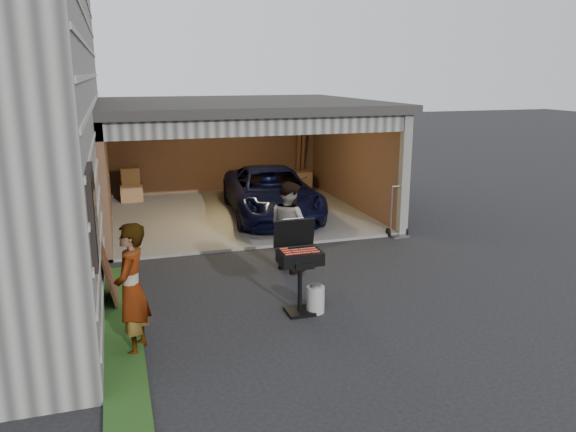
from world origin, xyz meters
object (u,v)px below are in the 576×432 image
object	(u,v)px
man	(289,226)
hand_truck	(398,227)
woman	(132,290)
propane_tank	(315,299)
plywood_panel	(109,276)
bbq_grill	(299,260)
minivan	(271,195)

from	to	relation	value
man	hand_truck	world-z (taller)	man
woman	propane_tank	bearing A→B (deg)	118.65
plywood_panel	hand_truck	bearing A→B (deg)	18.13
woman	propane_tank	world-z (taller)	woman
woman	propane_tank	xyz separation A→B (m)	(2.69, 0.49, -0.67)
bbq_grill	hand_truck	distance (m)	4.76
minivan	hand_truck	world-z (taller)	minivan
woman	bbq_grill	xyz separation A→B (m)	(2.45, 0.57, -0.03)
minivan	plywood_panel	bearing A→B (deg)	-126.46
bbq_grill	plywood_panel	size ratio (longest dim) A/B	1.53
man	plywood_panel	world-z (taller)	man
bbq_grill	hand_truck	world-z (taller)	bbq_grill
bbq_grill	propane_tank	xyz separation A→B (m)	(0.24, -0.08, -0.64)
woman	plywood_panel	size ratio (longest dim) A/B	1.89
bbq_grill	plywood_panel	xyz separation A→B (m)	(-2.75, 1.22, -0.39)
woman	bbq_grill	size ratio (longest dim) A/B	1.24
minivan	bbq_grill	world-z (taller)	bbq_grill
plywood_panel	woman	bearing A→B (deg)	-80.48
woman	propane_tank	distance (m)	2.81
propane_tank	man	bearing A→B (deg)	84.00
minivan	woman	xyz separation A→B (m)	(-3.59, -6.18, 0.27)
man	hand_truck	distance (m)	3.31
bbq_grill	hand_truck	size ratio (longest dim) A/B	1.22
propane_tank	bbq_grill	bearing A→B (deg)	162.38
woman	man	bearing A→B (deg)	149.01
minivan	bbq_grill	size ratio (longest dim) A/B	3.09
woman	bbq_grill	world-z (taller)	woman
man	bbq_grill	world-z (taller)	man
minivan	man	size ratio (longest dim) A/B	2.63
hand_truck	propane_tank	bearing A→B (deg)	-133.29
propane_tank	hand_truck	size ratio (longest dim) A/B	0.36
woman	bbq_grill	distance (m)	2.52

